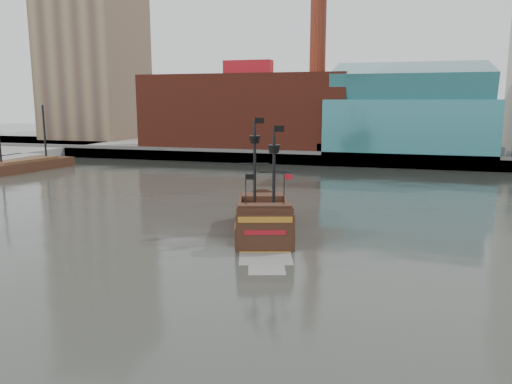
% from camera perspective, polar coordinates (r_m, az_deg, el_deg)
% --- Properties ---
extents(ground, '(400.00, 400.00, 0.00)m').
position_cam_1_polar(ground, '(32.23, -0.68, -10.77)').
color(ground, '#2B2E28').
rests_on(ground, ground).
extents(promenade_far, '(220.00, 60.00, 2.00)m').
position_cam_1_polar(promenade_far, '(121.58, 11.94, 5.03)').
color(promenade_far, slate).
rests_on(promenade_far, ground).
extents(seawall, '(220.00, 1.00, 2.60)m').
position_cam_1_polar(seawall, '(92.30, 10.57, 3.68)').
color(seawall, '#4C4C49').
rests_on(seawall, ground).
extents(skyline, '(149.00, 45.00, 62.00)m').
position_cam_1_polar(skyline, '(114.17, 14.82, 16.44)').
color(skyline, '#756246').
rests_on(skyline, promenade_far).
extents(pirate_ship, '(8.35, 15.26, 10.95)m').
position_cam_1_polar(pirate_ship, '(44.32, 0.84, -3.55)').
color(pirate_ship, black).
rests_on(pirate_ship, ground).
extents(docked_vessel, '(6.62, 18.83, 12.54)m').
position_cam_1_polar(docked_vessel, '(93.11, -24.85, 2.65)').
color(docked_vessel, black).
rests_on(docked_vessel, ground).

